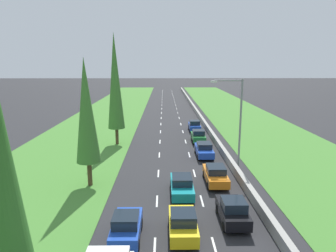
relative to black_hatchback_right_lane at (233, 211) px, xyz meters
name	(u,v)px	position (x,y,z in m)	size (l,w,h in m)	color
ground_plane	(170,115)	(-3.41, 42.20, -0.84)	(300.00, 300.00, 0.00)	#28282B
grass_verge_left	(108,115)	(-16.06, 42.20, -0.82)	(14.00, 140.00, 0.04)	#478433
grass_verge_right	(240,115)	(10.94, 42.20, -0.82)	(14.00, 140.00, 0.04)	#478433
median_barrier	(198,113)	(2.29, 42.20, -0.41)	(0.44, 120.00, 0.85)	#9E9B93
lane_markings	(170,115)	(-3.41, 42.20, -0.83)	(3.64, 116.00, 0.01)	white
black_hatchback_right_lane	(233,211)	(0.00, 0.00, 0.00)	(1.74, 3.90, 1.72)	black
yellow_hatchback_centre_lane_second	(183,224)	(-3.45, -1.63, 0.00)	(1.74, 3.90, 1.72)	yellow
orange_sedan_right_lane	(215,174)	(-0.03, 6.73, -0.02)	(1.82, 4.50, 1.64)	orange
teal_sedan_centre_lane	(182,185)	(-3.17, 4.37, -0.02)	(1.82, 4.50, 1.64)	teal
blue_sedan_right_lane_fourth	(204,150)	(-0.02, 14.58, -0.02)	(1.82, 4.50, 1.64)	#1E47B7
green_hatchback_right_lane	(198,136)	(0.02, 20.93, 0.00)	(1.74, 3.90, 1.72)	#237A33
blue_hatchback_left_lane	(126,226)	(-6.89, -1.91, 0.00)	(1.74, 3.90, 1.72)	#1E47B7
blue_hatchback_right_lane	(194,126)	(0.19, 27.74, 0.00)	(1.74, 3.90, 1.72)	#1E47B7
poplar_tree_second	(86,111)	(-11.09, 6.37, 5.75)	(2.08, 2.08, 11.07)	#4C3823
poplar_tree_third	(115,82)	(-10.79, 19.99, 7.38)	(2.16, 2.16, 14.32)	#4C3823
street_light_mast	(237,117)	(2.73, 11.05, 4.40)	(3.20, 0.28, 9.00)	gray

